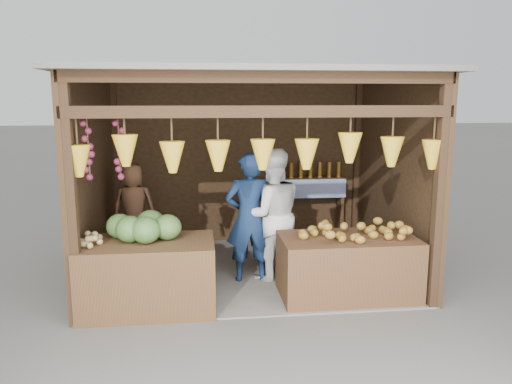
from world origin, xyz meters
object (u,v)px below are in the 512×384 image
counter_right (347,267)px  man_standing (249,218)px  woman_standing (272,215)px  vendor_seated (134,206)px  counter_left (148,275)px

counter_right → man_standing: man_standing is taller
woman_standing → vendor_seated: (-1.80, 0.50, 0.05)m
man_standing → woman_standing: 0.31m
counter_left → man_standing: (1.21, 0.74, 0.45)m
counter_left → man_standing: bearing=31.5°
counter_right → counter_left: bearing=-178.0°
man_standing → vendor_seated: size_ratio=1.46×
counter_left → man_standing: man_standing is taller
vendor_seated → woman_standing: bearing=164.8°
man_standing → vendor_seated: bearing=-24.7°
woman_standing → counter_right: bearing=131.0°
counter_right → vendor_seated: bearing=154.7°
man_standing → woman_standing: woman_standing is taller
counter_left → woman_standing: 1.77m
man_standing → counter_right: bearing=145.2°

